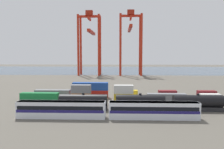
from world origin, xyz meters
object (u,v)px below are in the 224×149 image
(gantry_crane_west, at_px, (90,37))
(shipping_container_6, at_px, (210,98))
(gantry_crane_central, at_px, (130,35))
(shipping_container_3, at_px, (124,97))
(passenger_train, at_px, (107,109))
(freight_tank_row, at_px, (169,102))
(shipping_container_0, at_px, (40,97))

(gantry_crane_west, bearing_deg, shipping_container_6, -62.43)
(gantry_crane_west, bearing_deg, gantry_crane_central, 2.03)
(shipping_container_6, relative_size, gantry_crane_west, 0.13)
(shipping_container_3, relative_size, gantry_crane_central, 0.13)
(passenger_train, relative_size, shipping_container_6, 6.97)
(shipping_container_6, height_order, gantry_crane_central, gantry_crane_central)
(shipping_container_6, xyz_separation_m, gantry_crane_west, (-49.81, 95.40, 25.62))
(freight_tank_row, bearing_deg, gantry_crane_central, 93.20)
(freight_tank_row, height_order, shipping_container_3, freight_tank_row)
(freight_tank_row, height_order, shipping_container_0, freight_tank_row)
(passenger_train, bearing_deg, shipping_container_3, 78.24)
(shipping_container_6, bearing_deg, gantry_crane_central, 102.25)
(freight_tank_row, height_order, shipping_container_6, freight_tank_row)
(passenger_train, distance_m, freight_tank_row, 17.74)
(freight_tank_row, distance_m, gantry_crane_west, 115.02)
(freight_tank_row, height_order, gantry_crane_west, gantry_crane_west)
(passenger_train, distance_m, gantry_crane_central, 119.05)
(freight_tank_row, xyz_separation_m, shipping_container_0, (-38.51, 11.37, -0.87))
(passenger_train, relative_size, shipping_container_0, 3.48)
(freight_tank_row, distance_m, shipping_container_0, 40.17)
(gantry_crane_west, bearing_deg, passenger_train, -80.57)
(shipping_container_3, xyz_separation_m, gantry_crane_central, (5.77, 96.42, 26.67))
(shipping_container_0, xyz_separation_m, shipping_container_6, (53.44, 0.00, 0.00))
(shipping_container_3, xyz_separation_m, gantry_crane_west, (-23.09, 95.40, 25.62))
(passenger_train, relative_size, gantry_crane_central, 0.93)
(shipping_container_6, xyz_separation_m, gantry_crane_central, (-20.94, 96.42, 26.67))
(shipping_container_0, bearing_deg, gantry_crane_west, 87.82)
(passenger_train, xyz_separation_m, shipping_container_3, (4.03, 19.37, -0.84))
(shipping_container_3, bearing_deg, gantry_crane_west, 103.60)
(freight_tank_row, distance_m, gantry_crane_central, 111.00)
(passenger_train, relative_size, freight_tank_row, 0.72)
(freight_tank_row, bearing_deg, passenger_train, -153.19)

